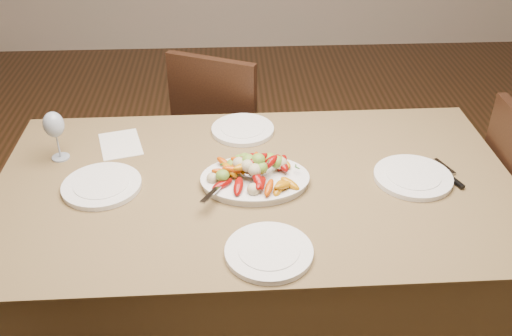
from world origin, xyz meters
The scene contains 13 objects.
floor centered at (0.00, 0.00, 0.00)m, with size 6.00×6.00×0.00m, color #362010.
dining_table centered at (-0.24, -0.21, 0.38)m, with size 1.84×1.04×0.76m, color brown.
chair_far centered at (-0.33, 0.63, 0.47)m, with size 0.42×0.42×0.95m, color black, non-canonical shape.
serving_platter centered at (-0.25, -0.22, 0.77)m, with size 0.37×0.27×0.02m, color white.
roasted_vegetables centered at (-0.25, -0.22, 0.83)m, with size 0.30×0.20×0.09m, color #760806, non-canonical shape.
serving_spoon centered at (-0.31, -0.26, 0.81)m, with size 0.28×0.06×0.03m, color #9EA0A8, non-canonical shape.
plate_left centered at (-0.78, -0.22, 0.77)m, with size 0.27×0.27×0.02m, color white.
plate_right centered at (0.31, -0.22, 0.77)m, with size 0.28×0.28×0.02m, color white.
plate_far centered at (-0.28, 0.15, 0.77)m, with size 0.25×0.25×0.02m, color white.
plate_near centered at (-0.22, -0.59, 0.77)m, with size 0.26×0.26×0.02m, color white.
wine_glass centered at (-0.97, -0.01, 0.86)m, with size 0.08×0.08×0.20m, color #8C99A5, non-canonical shape.
menu_card centered at (-0.76, 0.07, 0.76)m, with size 0.15×0.21×0.00m, color silver.
table_knife centered at (0.45, -0.21, 0.76)m, with size 0.02×0.20×0.01m, color #9EA0A8, non-canonical shape.
Camera 1 is at (-0.33, -1.86, 1.91)m, focal length 40.00 mm.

